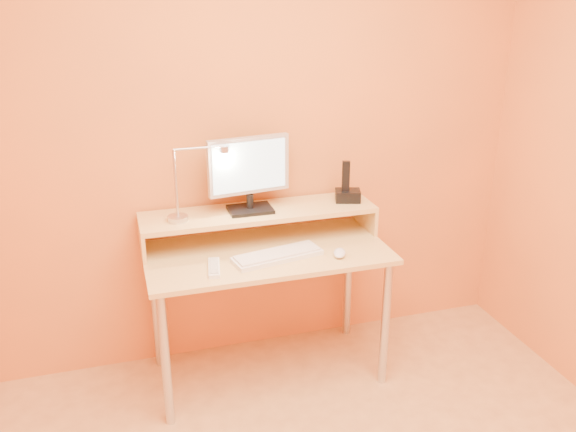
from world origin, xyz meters
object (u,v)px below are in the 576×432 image
object	(u,v)px
remote_control	(214,268)
monitor_panel	(249,165)
lamp_base	(178,218)
mouse	(340,253)
keyboard	(277,256)
phone_dock	(348,196)

from	to	relation	value
remote_control	monitor_panel	bearing A→B (deg)	60.13
lamp_base	mouse	bearing A→B (deg)	-21.51
keyboard	remote_control	xyz separation A→B (m)	(-0.31, -0.04, -0.00)
monitor_panel	lamp_base	world-z (taller)	monitor_panel
monitor_panel	phone_dock	size ratio (longest dim) A/B	3.22
lamp_base	phone_dock	distance (m)	0.90
phone_dock	remote_control	world-z (taller)	phone_dock
monitor_panel	phone_dock	xyz separation A→B (m)	(0.53, -0.01, -0.21)
monitor_panel	remote_control	world-z (taller)	monitor_panel
lamp_base	mouse	world-z (taller)	lamp_base
monitor_panel	phone_dock	bearing A→B (deg)	-8.93
phone_dock	remote_control	size ratio (longest dim) A/B	0.67
keyboard	mouse	xyz separation A→B (m)	(0.30, -0.07, 0.01)
monitor_panel	mouse	bearing A→B (deg)	-49.80
lamp_base	mouse	xyz separation A→B (m)	(0.73, -0.29, -0.15)
phone_dock	remote_control	xyz separation A→B (m)	(-0.78, -0.29, -0.18)
monitor_panel	remote_control	size ratio (longest dim) A/B	2.16
monitor_panel	lamp_base	bearing A→B (deg)	178.37
phone_dock	remote_control	bearing A→B (deg)	-142.33
phone_dock	mouse	world-z (taller)	phone_dock
monitor_panel	lamp_base	size ratio (longest dim) A/B	4.19
remote_control	mouse	bearing A→B (deg)	6.57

